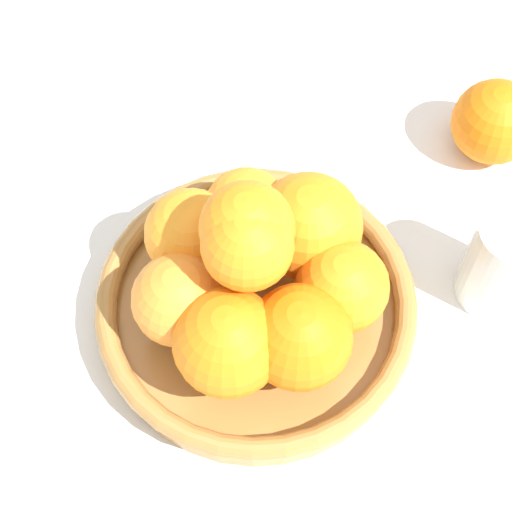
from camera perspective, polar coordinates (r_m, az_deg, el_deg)
ground_plane at (r=0.69m, az=-0.00°, el=-4.18°), size 4.00×4.00×0.00m
fruit_bowl at (r=0.68m, az=-0.00°, el=-3.47°), size 0.25×0.25×0.04m
orange_pile at (r=0.62m, az=0.18°, el=-1.02°), size 0.19×0.19×0.13m
stray_orange at (r=0.78m, az=15.62°, el=8.61°), size 0.08×0.08×0.08m
drinking_glass at (r=0.69m, az=16.22°, el=-0.37°), size 0.06×0.06×0.09m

